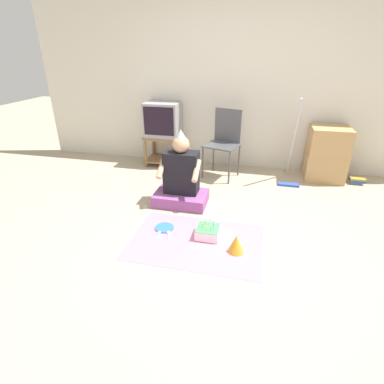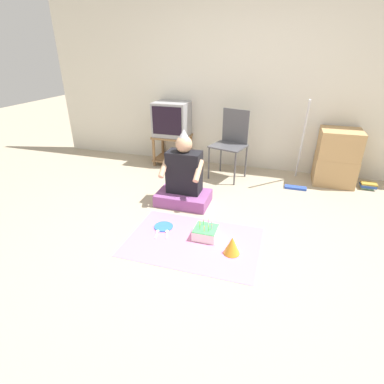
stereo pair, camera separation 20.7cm
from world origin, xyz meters
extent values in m
plane|color=tan|center=(0.00, 0.00, 0.00)|extent=(16.00, 16.00, 0.00)
cube|color=beige|center=(0.00, 2.22, 1.27)|extent=(6.40, 0.06, 2.55)
cube|color=olive|center=(-1.14, 1.98, 0.45)|extent=(0.56, 0.43, 0.03)
cube|color=olive|center=(-1.14, 1.98, 0.08)|extent=(0.56, 0.43, 0.02)
cylinder|color=olive|center=(-1.39, 1.80, 0.23)|extent=(0.04, 0.04, 0.46)
cylinder|color=olive|center=(-0.90, 1.80, 0.23)|extent=(0.04, 0.04, 0.46)
cylinder|color=olive|center=(-1.39, 2.16, 0.23)|extent=(0.04, 0.04, 0.46)
cylinder|color=olive|center=(-0.90, 2.16, 0.23)|extent=(0.04, 0.04, 0.46)
cube|color=#99999E|center=(-1.14, 1.98, 0.72)|extent=(0.52, 0.41, 0.51)
cube|color=black|center=(-1.14, 1.78, 0.73)|extent=(0.46, 0.01, 0.41)
cube|color=#4C4C51|center=(-0.19, 1.66, 0.47)|extent=(0.54, 0.50, 0.02)
cube|color=#4C4C51|center=(-0.13, 1.84, 0.71)|extent=(0.38, 0.13, 0.48)
cylinder|color=#4C4C51|center=(-0.43, 1.55, 0.24)|extent=(0.02, 0.02, 0.47)
cylinder|color=#4C4C51|center=(-0.04, 1.43, 0.24)|extent=(0.02, 0.02, 0.47)
cylinder|color=#4C4C51|center=(-0.33, 1.89, 0.24)|extent=(0.02, 0.02, 0.47)
cylinder|color=#4C4C51|center=(0.06, 1.77, 0.24)|extent=(0.02, 0.02, 0.47)
cube|color=tan|center=(1.25, 1.93, 0.19)|extent=(0.52, 0.47, 0.37)
cube|color=tan|center=(1.25, 1.93, 0.56)|extent=(0.51, 0.47, 0.37)
cube|color=#2D4CB2|center=(0.77, 1.55, 0.01)|extent=(0.28, 0.09, 0.03)
cylinder|color=#B7B7BC|center=(0.77, 1.76, 0.59)|extent=(0.03, 0.43, 1.13)
cube|color=#60936B|center=(1.68, 1.84, 0.02)|extent=(0.15, 0.10, 0.03)
cube|color=#284793|center=(1.69, 1.84, 0.05)|extent=(0.19, 0.14, 0.03)
cube|color=#A88933|center=(1.69, 1.84, 0.07)|extent=(0.19, 0.12, 0.02)
cube|color=#8C4C8C|center=(-0.53, 0.72, 0.07)|extent=(0.62, 0.42, 0.14)
cube|color=black|center=(-0.53, 0.76, 0.39)|extent=(0.40, 0.22, 0.50)
sphere|color=tan|center=(-0.53, 0.76, 0.73)|extent=(0.19, 0.19, 0.19)
cone|color=silver|center=(-0.53, 0.76, 0.85)|extent=(0.11, 0.11, 0.09)
cylinder|color=tan|center=(-0.74, 0.65, 0.47)|extent=(0.06, 0.26, 0.21)
cylinder|color=tan|center=(-0.33, 0.65, 0.47)|extent=(0.06, 0.26, 0.21)
cube|color=pink|center=(-0.18, -0.01, 0.00)|extent=(1.28, 0.88, 0.01)
cube|color=white|center=(-0.09, 0.10, 0.05)|extent=(0.23, 0.23, 0.10)
cube|color=#4CB266|center=(-0.09, 0.10, 0.11)|extent=(0.22, 0.22, 0.01)
cylinder|color=#E58CCC|center=(-0.03, 0.09, 0.13)|extent=(0.01, 0.01, 0.06)
sphere|color=#FFCC4C|center=(-0.03, 0.09, 0.17)|extent=(0.01, 0.01, 0.01)
cylinder|color=#4C7FE5|center=(-0.04, 0.13, 0.13)|extent=(0.01, 0.01, 0.06)
sphere|color=#FFCC4C|center=(-0.04, 0.13, 0.17)|extent=(0.01, 0.01, 0.01)
cylinder|color=#E58CCC|center=(-0.08, 0.16, 0.13)|extent=(0.01, 0.01, 0.06)
sphere|color=#FFCC4C|center=(-0.08, 0.16, 0.17)|extent=(0.01, 0.01, 0.01)
cylinder|color=#66C666|center=(-0.12, 0.14, 0.13)|extent=(0.01, 0.01, 0.06)
sphere|color=#FFCC4C|center=(-0.12, 0.14, 0.17)|extent=(0.01, 0.01, 0.01)
cylinder|color=yellow|center=(-0.15, 0.10, 0.13)|extent=(0.01, 0.01, 0.06)
sphere|color=#FFCC4C|center=(-0.15, 0.10, 0.17)|extent=(0.01, 0.01, 0.01)
cylinder|color=#66C666|center=(-0.14, 0.06, 0.13)|extent=(0.01, 0.01, 0.06)
sphere|color=#FFCC4C|center=(-0.14, 0.06, 0.17)|extent=(0.01, 0.01, 0.01)
cylinder|color=#EA4C4C|center=(-0.09, 0.03, 0.13)|extent=(0.01, 0.01, 0.06)
sphere|color=#FFCC4C|center=(-0.09, 0.03, 0.17)|extent=(0.01, 0.01, 0.01)
cylinder|color=#66C666|center=(-0.05, 0.05, 0.13)|extent=(0.01, 0.01, 0.06)
sphere|color=#FFCC4C|center=(-0.05, 0.05, 0.17)|extent=(0.01, 0.01, 0.01)
cone|color=gold|center=(0.21, -0.09, 0.09)|extent=(0.15, 0.15, 0.17)
cylinder|color=blue|center=(-0.56, 0.14, 0.01)|extent=(0.20, 0.20, 0.01)
ellipsoid|color=white|center=(-0.49, 0.07, 0.01)|extent=(0.04, 0.05, 0.01)
cube|color=white|center=(-0.47, 0.00, 0.01)|extent=(0.04, 0.10, 0.01)
ellipsoid|color=white|center=(-0.58, 0.04, 0.01)|extent=(0.04, 0.05, 0.01)
cube|color=white|center=(-0.57, -0.03, 0.01)|extent=(0.03, 0.10, 0.01)
camera|label=1|loc=(0.32, -2.37, 1.71)|focal=28.00mm
camera|label=2|loc=(0.52, -2.32, 1.71)|focal=28.00mm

